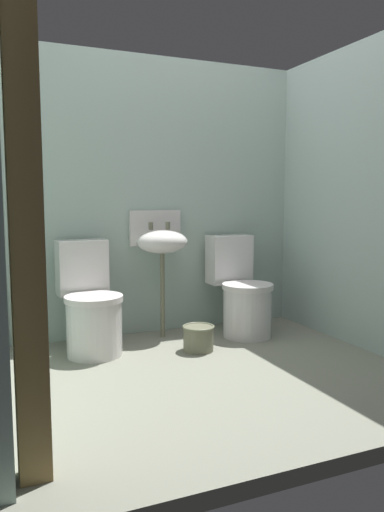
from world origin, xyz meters
TOP-DOWN VIEW (x-y plane):
  - ground_plane at (0.00, 0.00)m, footprint 2.83×2.41m
  - wall_back at (0.00, 1.05)m, footprint 2.83×0.10m
  - wall_right at (1.27, 0.10)m, footprint 0.10×2.21m
  - wooden_door_post at (-1.14, -0.85)m, footprint 0.12×0.12m
  - toilet_left at (-0.61, 0.65)m, footprint 0.42×0.61m
  - toilet_right at (0.60, 0.65)m, footprint 0.41×0.60m
  - sink at (-0.01, 0.84)m, footprint 0.42×0.35m
  - bucket at (0.10, 0.37)m, footprint 0.23×0.23m

SIDE VIEW (x-z plane):
  - ground_plane at x=0.00m, z-range -0.08..0.00m
  - bucket at x=0.10m, z-range 0.00..0.19m
  - toilet_left at x=-0.61m, z-range -0.07..0.71m
  - toilet_right at x=0.60m, z-range -0.07..0.71m
  - sink at x=-0.01m, z-range 0.26..1.25m
  - wall_back at x=0.00m, z-range 0.00..2.19m
  - wall_right at x=1.27m, z-range 0.00..2.19m
  - wooden_door_post at x=-1.14m, z-range 0.00..2.19m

